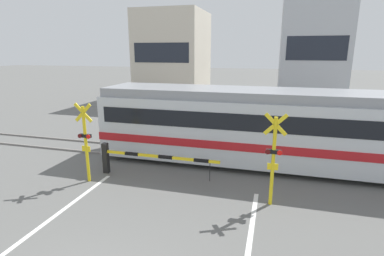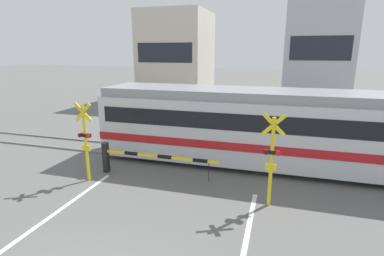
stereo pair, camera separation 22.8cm
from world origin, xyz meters
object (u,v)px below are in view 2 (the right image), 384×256
commuter_train (287,127)px  crossing_barrier_far (246,129)px  crossing_signal_left (85,139)px  crossing_barrier_near (134,157)px  crossing_signal_right (272,156)px  pedestrian (200,113)px

commuter_train → crossing_barrier_far: commuter_train is taller
crossing_signal_left → crossing_barrier_near: bearing=31.4°
commuter_train → crossing_barrier_far: size_ratio=3.36×
crossing_barrier_near → crossing_barrier_far: size_ratio=1.00×
commuter_train → crossing_barrier_near: bearing=-154.7°
crossing_barrier_near → crossing_signal_left: 1.88m
crossing_signal_right → pedestrian: crossing_signal_right is taller
crossing_barrier_near → pedestrian: bearing=85.8°
crossing_barrier_near → pedestrian: 7.46m
crossing_signal_left → pedestrian: crossing_signal_left is taller
commuter_train → crossing_barrier_far: (-1.90, 2.80, -0.93)m
crossing_barrier_near → crossing_barrier_far: 6.46m
crossing_barrier_far → commuter_train: bearing=-55.7°
crossing_barrier_far → crossing_signal_right: bearing=-77.1°
commuter_train → pedestrian: 6.94m
crossing_barrier_near → crossing_signal_right: size_ratio=1.58×
commuter_train → crossing_barrier_near: 6.13m
crossing_barrier_far → crossing_signal_right: 6.47m
commuter_train → crossing_barrier_near: size_ratio=3.36×
commuter_train → pedestrian: size_ratio=8.95×
commuter_train → crossing_barrier_far: bearing=124.3°
crossing_barrier_near → pedestrian: pedestrian is taller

